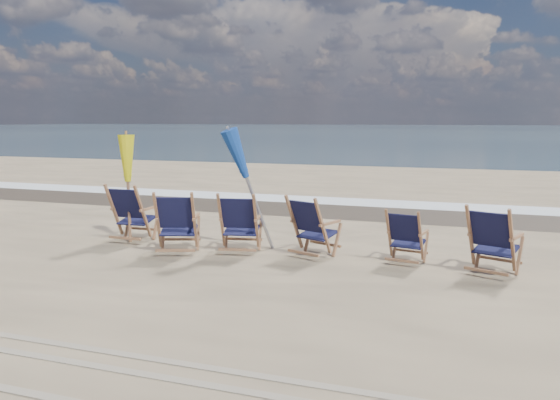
% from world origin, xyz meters
% --- Properties ---
extents(ocean, '(400.00, 400.00, 0.00)m').
position_xyz_m(ocean, '(0.00, 128.00, 0.00)').
color(ocean, '#3A5261').
rests_on(ocean, ground).
extents(surf_foam, '(200.00, 1.40, 0.01)m').
position_xyz_m(surf_foam, '(0.00, 8.30, 0.00)').
color(surf_foam, silver).
rests_on(surf_foam, ground).
extents(wet_sand_strip, '(200.00, 2.60, 0.00)m').
position_xyz_m(wet_sand_strip, '(0.00, 6.80, 0.00)').
color(wet_sand_strip, '#42362A').
rests_on(wet_sand_strip, ground).
extents(tire_tracks, '(80.00, 1.30, 0.01)m').
position_xyz_m(tire_tracks, '(0.00, -2.80, 0.01)').
color(tire_tracks, gray).
rests_on(tire_tracks, ground).
extents(beach_chair_0, '(0.71, 0.80, 1.10)m').
position_xyz_m(beach_chair_0, '(-2.55, 1.99, 0.55)').
color(beach_chair_0, '#121435').
rests_on(beach_chair_0, ground).
extents(beach_chair_1, '(0.92, 0.97, 1.09)m').
position_xyz_m(beach_chair_1, '(-1.28, 1.54, 0.54)').
color(beach_chair_1, '#121435').
rests_on(beach_chair_1, ground).
extents(beach_chair_2, '(0.82, 0.88, 1.06)m').
position_xyz_m(beach_chair_2, '(-0.31, 1.88, 0.53)').
color(beach_chair_2, '#121435').
rests_on(beach_chair_2, ground).
extents(beach_chair_3, '(0.89, 0.94, 1.04)m').
position_xyz_m(beach_chair_3, '(0.83, 1.86, 0.52)').
color(beach_chair_3, '#121435').
rests_on(beach_chair_3, ground).
extents(beach_chair_4, '(0.68, 0.73, 0.89)m').
position_xyz_m(beach_chair_4, '(2.34, 1.98, 0.45)').
color(beach_chair_4, '#121435').
rests_on(beach_chair_4, ground).
extents(beach_chair_5, '(0.89, 0.94, 1.05)m').
position_xyz_m(beach_chair_5, '(3.61, 1.67, 0.52)').
color(beach_chair_5, '#121435').
rests_on(beach_chair_5, ground).
extents(umbrella_yellow, '(0.30, 0.30, 1.95)m').
position_xyz_m(umbrella_yellow, '(-2.89, 2.06, 1.44)').
color(umbrella_yellow, '#936241').
rests_on(umbrella_yellow, ground).
extents(umbrella_blue, '(0.30, 0.30, 2.19)m').
position_xyz_m(umbrella_blue, '(-0.48, 2.17, 1.67)').
color(umbrella_blue, '#A5A5AD').
rests_on(umbrella_blue, ground).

